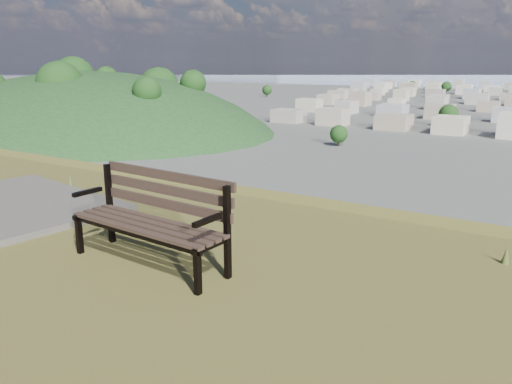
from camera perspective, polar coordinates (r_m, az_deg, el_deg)
The scene contains 3 objects.
park_bench at distance 4.97m, azimuth -11.61°, elevation -2.42°, with size 1.75×0.66×0.90m.
green_wooded_hill at distance 214.74m, azimuth -18.41°, elevation 6.81°, with size 181.06×144.85×90.53m.
city_trees at distance 323.09m, azimuth 27.02°, elevation 9.23°, with size 406.52×387.20×9.98m.
Camera 1 is at (2.73, -2.02, 26.95)m, focal length 35.00 mm.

